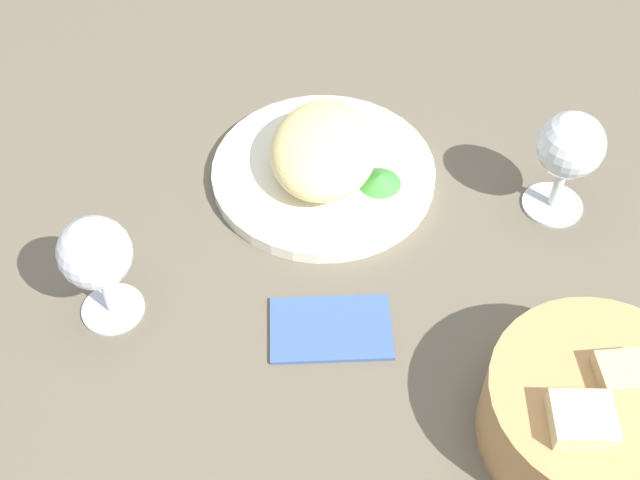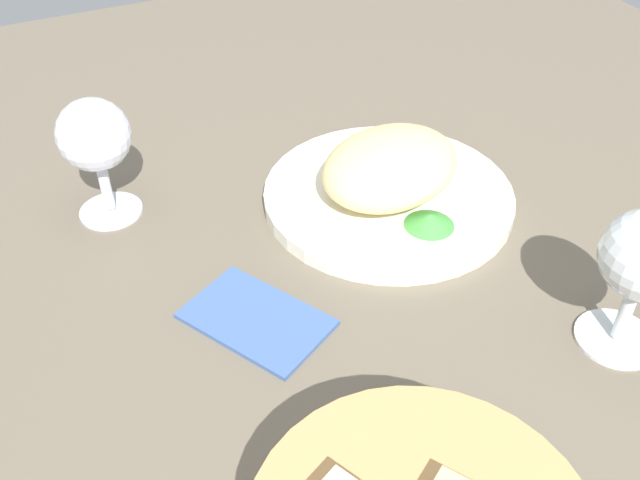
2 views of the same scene
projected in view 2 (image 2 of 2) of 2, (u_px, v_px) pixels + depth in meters
The scene contains 6 objects.
ground_plane at pixel (313, 325), 57.09cm from camera, with size 140.00×140.00×2.00cm, color #635949.
plate at pixel (388, 196), 67.62cm from camera, with size 23.40×23.40×1.40cm, color white.
omelette at pixel (390, 166), 65.49cm from camera, with size 14.16×10.93×5.32cm, color #EFD489.
lettuce_garnish at pixel (430, 220), 62.74cm from camera, with size 4.50×4.50×1.17cm, color #3E8D3B.
wine_glass_near at pixel (95, 141), 61.98cm from camera, with size 6.43×6.43×11.55cm.
folded_napkin at pixel (256, 317), 55.76cm from camera, with size 11.00×7.00×0.80cm, color #3E5C97.
Camera 2 is at (17.05, 36.01, 40.43)cm, focal length 40.33 mm.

